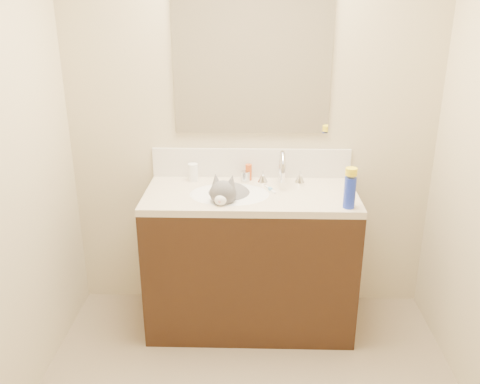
# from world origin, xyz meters

# --- Properties ---
(room_shell) EXTENTS (2.24, 2.54, 2.52)m
(room_shell) POSITION_xyz_m (0.00, 0.00, 1.49)
(room_shell) COLOR beige
(room_shell) RESTS_ON ground
(vanity_cabinet) EXTENTS (1.20, 0.55, 0.82)m
(vanity_cabinet) POSITION_xyz_m (0.00, 0.97, 0.41)
(vanity_cabinet) COLOR black
(vanity_cabinet) RESTS_ON ground
(counter_slab) EXTENTS (1.20, 0.55, 0.04)m
(counter_slab) POSITION_xyz_m (0.00, 0.97, 0.84)
(counter_slab) COLOR beige
(counter_slab) RESTS_ON vanity_cabinet
(basin) EXTENTS (0.45, 0.36, 0.14)m
(basin) POSITION_xyz_m (-0.12, 0.94, 0.79)
(basin) COLOR white
(basin) RESTS_ON vanity_cabinet
(faucet) EXTENTS (0.28, 0.20, 0.21)m
(faucet) POSITION_xyz_m (0.18, 1.11, 0.95)
(faucet) COLOR silver
(faucet) RESTS_ON counter_slab
(cat) EXTENTS (0.32, 0.41, 0.31)m
(cat) POSITION_xyz_m (-0.13, 0.94, 0.83)
(cat) COLOR #555255
(cat) RESTS_ON basin
(backsplash) EXTENTS (1.20, 0.02, 0.18)m
(backsplash) POSITION_xyz_m (0.00, 1.24, 0.95)
(backsplash) COLOR silver
(backsplash) RESTS_ON counter_slab
(mirror) EXTENTS (0.90, 0.02, 0.80)m
(mirror) POSITION_xyz_m (0.00, 1.24, 1.54)
(mirror) COLOR white
(mirror) RESTS_ON room_shell
(pill_bottle) EXTENTS (0.07, 0.07, 0.11)m
(pill_bottle) POSITION_xyz_m (-0.35, 1.16, 0.91)
(pill_bottle) COLOR white
(pill_bottle) RESTS_ON counter_slab
(pill_label) EXTENTS (0.07, 0.07, 0.04)m
(pill_label) POSITION_xyz_m (-0.35, 1.16, 0.90)
(pill_label) COLOR #F75D29
(pill_label) RESTS_ON pill_bottle
(silver_jar) EXTENTS (0.07, 0.07, 0.06)m
(silver_jar) POSITION_xyz_m (-0.04, 1.16, 0.89)
(silver_jar) COLOR #B7B7BC
(silver_jar) RESTS_ON counter_slab
(amber_bottle) EXTENTS (0.05, 0.05, 0.10)m
(amber_bottle) POSITION_xyz_m (-0.02, 1.19, 0.91)
(amber_bottle) COLOR #C44B17
(amber_bottle) RESTS_ON counter_slab
(toothbrush) EXTENTS (0.06, 0.12, 0.01)m
(toothbrush) POSITION_xyz_m (0.11, 1.01, 0.86)
(toothbrush) COLOR white
(toothbrush) RESTS_ON counter_slab
(toothbrush_head) EXTENTS (0.03, 0.03, 0.02)m
(toothbrush_head) POSITION_xyz_m (0.11, 1.01, 0.87)
(toothbrush_head) COLOR #68ABDE
(toothbrush_head) RESTS_ON counter_slab
(spray_can) EXTENTS (0.08, 0.08, 0.17)m
(spray_can) POSITION_xyz_m (0.51, 0.77, 0.94)
(spray_can) COLOR #1B31C0
(spray_can) RESTS_ON counter_slab
(spray_cap) EXTENTS (0.08, 0.08, 0.04)m
(spray_cap) POSITION_xyz_m (0.51, 0.77, 1.06)
(spray_cap) COLOR yellow
(spray_cap) RESTS_ON spray_can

